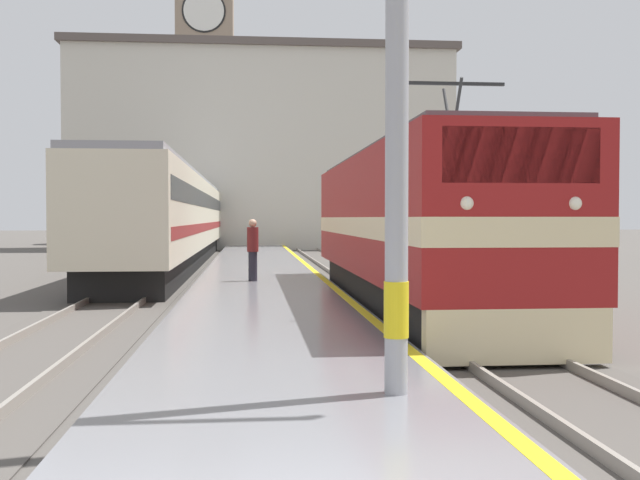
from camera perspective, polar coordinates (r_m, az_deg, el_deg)
ground_plane at (r=33.88m, az=-4.69°, el=-2.04°), size 200.00×200.00×0.00m
platform at (r=28.88m, az=-4.57°, el=-2.35°), size 4.01×140.00×0.33m
rail_track_near at (r=29.15m, az=2.27°, el=-2.58°), size 2.83×140.00×0.16m
rail_track_far at (r=29.09m, az=-12.13°, el=-2.62°), size 2.83×140.00×0.16m
locomotive_train at (r=18.16m, az=6.92°, el=0.91°), size 2.92×14.94×4.80m
passenger_train at (r=44.84m, az=-9.75°, el=1.66°), size 2.92×52.40×4.08m
catenary_mast at (r=8.27m, az=6.58°, el=16.53°), size 2.61×0.27×7.98m
person_on_platform at (r=22.23m, az=-5.15°, el=-0.63°), size 0.34×0.34×1.84m
clock_tower at (r=68.39m, az=-8.70°, el=12.27°), size 6.10×6.10×27.61m
station_building at (r=54.40m, az=-4.40°, el=6.91°), size 27.03×8.06×14.25m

